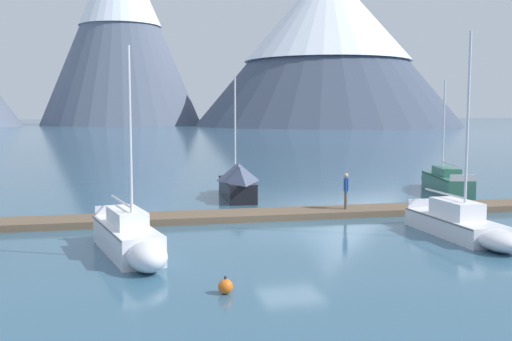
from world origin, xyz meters
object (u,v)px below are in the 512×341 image
at_px(sailboat_mid_dock_port, 237,181).
at_px(person_on_dock, 346,189).
at_px(sailboat_second_berth, 130,238).
at_px(mooring_buoy_channel_marker, 225,286).
at_px(sailboat_mid_dock_starboard, 462,224).
at_px(sailboat_far_berth, 444,182).

xyz_separation_m(sailboat_mid_dock_port, person_on_dock, (3.92, -6.61, 0.29)).
height_order(sailboat_second_berth, mooring_buoy_channel_marker, sailboat_second_berth).
distance_m(sailboat_mid_dock_starboard, mooring_buoy_channel_marker, 11.34).
xyz_separation_m(sailboat_second_berth, sailboat_mid_dock_starboard, (12.60, 0.04, -0.09)).
height_order(sailboat_mid_dock_starboard, sailboat_far_berth, sailboat_mid_dock_starboard).
xyz_separation_m(person_on_dock, mooring_buoy_channel_marker, (-7.80, -10.86, -1.06)).
xyz_separation_m(sailboat_mid_dock_port, sailboat_far_berth, (12.70, -0.47, -0.32)).
bearing_deg(sailboat_far_berth, person_on_dock, -145.04).
bearing_deg(sailboat_mid_dock_starboard, sailboat_mid_dock_port, 116.79).
height_order(sailboat_second_berth, sailboat_mid_dock_starboard, sailboat_mid_dock_starboard).
bearing_deg(sailboat_second_berth, person_on_dock, 30.50).
height_order(sailboat_second_berth, sailboat_far_berth, sailboat_second_berth).
distance_m(sailboat_second_berth, sailboat_mid_dock_port, 14.07).
relative_size(sailboat_mid_dock_starboard, mooring_buoy_channel_marker, 16.19).
bearing_deg(mooring_buoy_channel_marker, person_on_dock, 54.32).
xyz_separation_m(sailboat_second_berth, sailboat_far_berth, (18.96, 12.13, 0.02)).
bearing_deg(person_on_dock, sailboat_far_berth, 34.96).
xyz_separation_m(sailboat_far_berth, person_on_dock, (-8.78, -6.14, 0.61)).
bearing_deg(sailboat_mid_dock_port, person_on_dock, -59.34).
relative_size(sailboat_second_berth, sailboat_mid_dock_starboard, 0.89).
relative_size(sailboat_second_berth, sailboat_far_berth, 0.95).
distance_m(sailboat_far_berth, mooring_buoy_channel_marker, 23.75).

